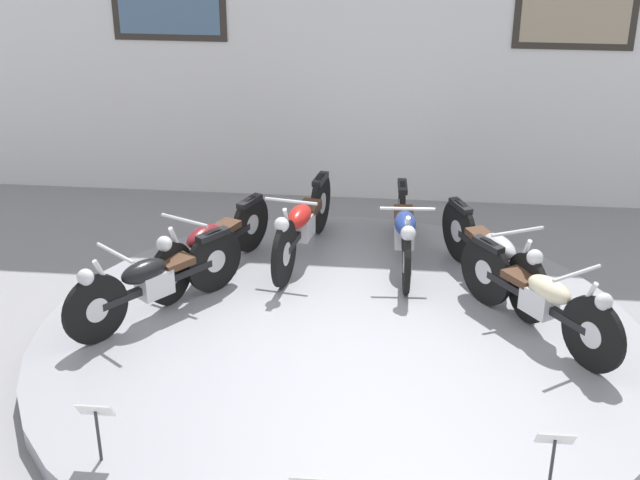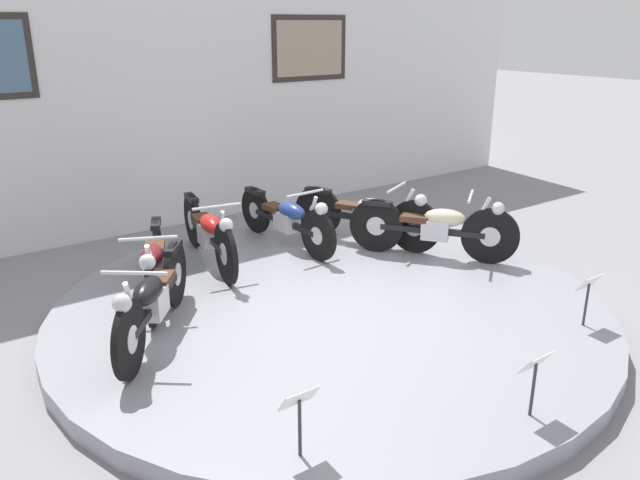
% 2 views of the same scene
% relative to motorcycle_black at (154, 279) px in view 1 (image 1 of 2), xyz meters
% --- Properties ---
extents(ground_plane, '(60.00, 60.00, 0.00)m').
position_rel_motorcycle_black_xyz_m(ground_plane, '(1.75, -0.26, -0.57)').
color(ground_plane, gray).
extents(display_platform, '(5.57, 5.57, 0.18)m').
position_rel_motorcycle_black_xyz_m(display_platform, '(1.75, -0.26, -0.48)').
color(display_platform, gray).
rests_on(display_platform, ground_plane).
extents(back_wall, '(14.00, 0.22, 4.51)m').
position_rel_motorcycle_black_xyz_m(back_wall, '(1.75, 3.65, 1.69)').
color(back_wall, white).
rests_on(back_wall, ground_plane).
extents(motorcycle_black, '(1.28, 1.60, 0.80)m').
position_rel_motorcycle_black_xyz_m(motorcycle_black, '(0.00, 0.00, 0.00)').
color(motorcycle_black, black).
rests_on(motorcycle_black, display_platform).
extents(motorcycle_maroon, '(0.86, 1.81, 0.78)m').
position_rel_motorcycle_black_xyz_m(motorcycle_maroon, '(0.34, 0.85, -0.01)').
color(motorcycle_maroon, black).
rests_on(motorcycle_maroon, display_platform).
extents(motorcycle_red, '(0.54, 2.01, 0.82)m').
position_rel_motorcycle_black_xyz_m(motorcycle_red, '(1.22, 1.38, 0.01)').
color(motorcycle_red, black).
rests_on(motorcycle_red, display_platform).
extents(motorcycle_blue, '(0.54, 1.97, 0.78)m').
position_rel_motorcycle_black_xyz_m(motorcycle_blue, '(2.29, 1.37, -0.01)').
color(motorcycle_blue, black).
rests_on(motorcycle_blue, display_platform).
extents(motorcycle_silver, '(0.91, 1.84, 0.81)m').
position_rel_motorcycle_black_xyz_m(motorcycle_silver, '(3.16, 0.85, 0.01)').
color(motorcycle_silver, black).
rests_on(motorcycle_silver, display_platform).
extents(motorcycle_cream, '(1.26, 1.65, 0.81)m').
position_rel_motorcycle_black_xyz_m(motorcycle_cream, '(3.50, 0.00, 0.01)').
color(motorcycle_cream, black).
rests_on(motorcycle_cream, display_platform).
extents(info_placard_front_left, '(0.26, 0.11, 0.51)m').
position_rel_motorcycle_black_xyz_m(info_placard_front_left, '(0.15, -2.09, -0.02)').
color(info_placard_front_left, '#333338').
rests_on(info_placard_front_left, display_platform).
extents(info_placard_front_right, '(0.26, 0.11, 0.51)m').
position_rel_motorcycle_black_xyz_m(info_placard_front_right, '(3.35, -2.09, -0.02)').
color(info_placard_front_right, '#333338').
rests_on(info_placard_front_right, display_platform).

